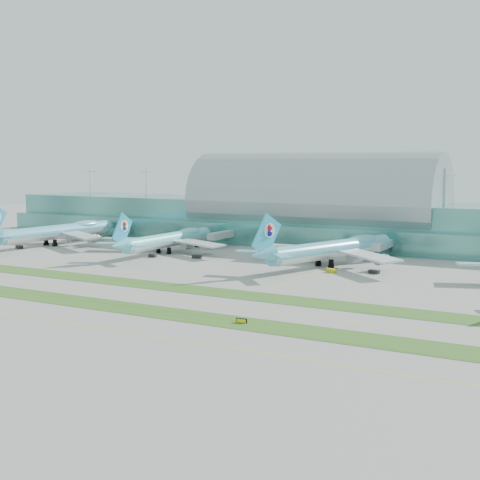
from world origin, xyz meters
The scene contains 18 objects.
ground centered at (0.00, 0.00, 0.00)m, with size 700.00×700.00×0.00m, color gray.
terminal centered at (0.01, 128.79, 14.23)m, with size 340.00×69.10×36.00m.
grass_strip_near centered at (0.00, -28.00, 0.04)m, with size 420.00×12.00×0.08m, color #2D591E.
grass_strip_far centered at (0.00, 2.00, 0.04)m, with size 420.00×12.00×0.08m, color #2D591E.
taxiline_a centered at (0.00, -48.00, 0.01)m, with size 420.00×0.35×0.01m, color yellow.
taxiline_b centered at (0.00, -14.00, 0.01)m, with size 420.00×0.35×0.01m, color yellow.
taxiline_c centered at (0.00, 18.00, 0.01)m, with size 420.00×0.35×0.01m, color yellow.
taxiline_d centered at (0.00, 40.00, 0.01)m, with size 420.00×0.35×0.01m, color yellow.
airliner_a centered at (-101.92, 63.74, 6.55)m, with size 67.73×77.23×21.25m.
airliner_b centered at (-41.21, 67.01, 5.94)m, with size 61.71×69.92×19.27m.
airliner_c centered at (33.11, 66.65, 6.64)m, with size 65.11×75.72×21.52m.
gse_a centered at (-127.63, 56.87, 0.75)m, with size 3.57×1.63×1.50m, color yellow.
gse_b centered at (-107.37, 45.27, 0.71)m, with size 3.76×2.00×1.41m, color black.
gse_c centered at (-38.97, 51.99, 0.67)m, with size 3.06×1.63×1.34m, color black.
gse_d centered at (-21.41, 57.86, 0.70)m, with size 3.78×1.59×1.40m, color black.
gse_e centered at (38.33, 51.96, 0.67)m, with size 3.29×1.96×1.33m, color #C5B00B.
gse_f centered at (52.15, 57.03, 0.66)m, with size 3.60×1.89×1.32m, color black.
taxiway_sign_east centered at (46.22, -27.99, 0.60)m, with size 2.86×0.62×1.20m.
Camera 1 is at (121.99, -165.96, 38.82)m, focal length 50.00 mm.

